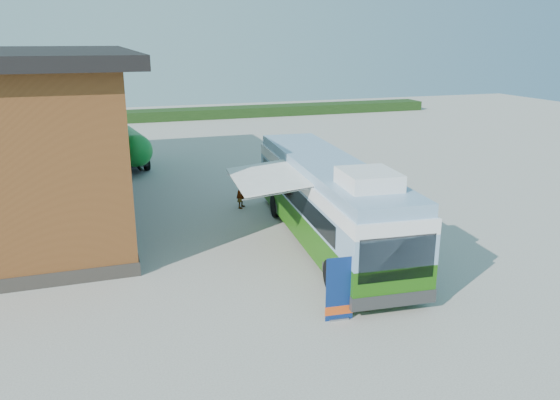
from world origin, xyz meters
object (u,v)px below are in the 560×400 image
object	(u,v)px
bus	(328,199)
picnic_table	(307,217)
banner	(339,295)
person_a	(241,190)
person_b	(270,176)
slurry_tanker	(129,145)

from	to	relation	value
bus	picnic_table	distance (m)	2.26
banner	person_a	distance (m)	11.69
person_a	banner	bearing A→B (deg)	-146.89
person_b	banner	bearing A→B (deg)	17.63
bus	person_b	xyz separation A→B (m)	(0.10, 8.07, -0.99)
banner	person_b	world-z (taller)	banner
person_a	person_b	world-z (taller)	person_a
bus	banner	distance (m)	6.40
person_b	slurry_tanker	distance (m)	10.80
bus	person_a	distance (m)	6.19
banner	slurry_tanker	world-z (taller)	slurry_tanker
person_a	slurry_tanker	size ratio (longest dim) A/B	0.27
bus	banner	world-z (taller)	bus
person_b	slurry_tanker	bearing A→B (deg)	-114.38
slurry_tanker	person_b	bearing A→B (deg)	-58.81
slurry_tanker	picnic_table	bearing A→B (deg)	-73.69
banner	slurry_tanker	size ratio (longest dim) A/B	0.30
person_b	person_a	bearing A→B (deg)	-16.38
bus	person_a	size ratio (longest dim) A/B	7.09
picnic_table	person_b	xyz separation A→B (m)	(0.24, 6.25, 0.34)
banner	person_b	distance (m)	14.18
banner	picnic_table	world-z (taller)	banner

